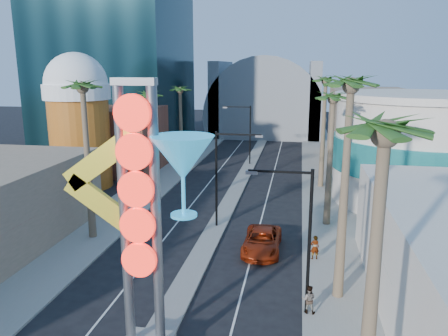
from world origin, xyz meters
TOP-DOWN VIEW (x-y plane):
  - sidewalk_west at (-9.50, 35.00)m, footprint 5.00×100.00m
  - sidewalk_east at (9.50, 35.00)m, footprint 5.00×100.00m
  - median at (0.00, 38.00)m, footprint 1.60×84.00m
  - brick_filler_west at (-16.00, 38.00)m, footprint 10.00×10.00m
  - filler_east at (16.00, 48.00)m, footprint 10.00×20.00m
  - beer_mug at (-17.00, 30.00)m, footprint 7.00×7.00m
  - turquoise_building at (18.00, 30.00)m, footprint 16.60×16.60m
  - canopy at (0.00, 72.00)m, footprint 22.00×16.00m
  - neon_sign at (0.82, 2.96)m, footprint 6.53×2.60m
  - streetlight_0 at (0.55, 20.00)m, footprint 3.79×0.25m
  - streetlight_1 at (-0.55, 44.00)m, footprint 3.79×0.25m
  - streetlight_2 at (6.72, 8.00)m, footprint 3.45×0.25m
  - palm_1 at (-9.00, 16.00)m, footprint 2.40×2.40m
  - palm_2 at (-9.00, 30.00)m, footprint 2.40×2.40m
  - palm_3 at (-9.00, 42.00)m, footprint 2.40×2.40m
  - palm_4 at (9.00, 0.00)m, footprint 2.40×2.40m
  - palm_5 at (9.00, 10.00)m, footprint 2.40×2.40m
  - palm_6 at (9.00, 22.00)m, footprint 2.40×2.40m
  - palm_7 at (9.00, 34.00)m, footprint 2.40×2.40m
  - red_pickup at (4.13, 15.75)m, footprint 2.61×5.62m
  - pedestrian_a at (7.81, 14.75)m, footprint 0.70×0.55m
  - pedestrian_b at (7.30, 7.88)m, footprint 0.79×0.63m

SIDE VIEW (x-z plane):
  - sidewalk_west at x=-9.50m, z-range 0.00..0.15m
  - sidewalk_east at x=9.50m, z-range 0.00..0.15m
  - median at x=0.00m, z-range 0.00..0.15m
  - red_pickup at x=4.13m, z-range 0.00..1.56m
  - pedestrian_b at x=7.30m, z-range 0.15..1.70m
  - pedestrian_a at x=7.81m, z-range 0.15..1.84m
  - brick_filler_west at x=-16.00m, z-range 0.00..8.00m
  - canopy at x=0.00m, z-range -6.69..15.31m
  - streetlight_2 at x=6.72m, z-range 0.83..8.83m
  - streetlight_0 at x=0.55m, z-range 0.88..8.88m
  - streetlight_1 at x=-0.55m, z-range 0.88..8.88m
  - filler_east at x=16.00m, z-range 0.00..10.00m
  - turquoise_building at x=18.00m, z-range -0.05..10.55m
  - neon_sign at x=0.82m, z-range 1.03..13.58m
  - beer_mug at x=-17.00m, z-range 0.59..15.09m
  - palm_2 at x=-9.00m, z-range 3.88..15.08m
  - palm_3 at x=-9.00m, z-range 3.88..15.08m
  - palm_6 at x=9.00m, z-range 4.08..15.78m
  - palm_4 at x=9.00m, z-range 4.28..16.48m
  - palm_1 at x=-9.00m, z-range 4.47..17.17m
  - palm_7 at x=9.00m, z-range 4.47..17.17m
  - palm_5 at x=9.00m, z-range 4.67..17.87m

